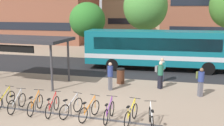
{
  "coord_description": "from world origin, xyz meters",
  "views": [
    {
      "loc": [
        3.87,
        -11.16,
        4.87
      ],
      "look_at": [
        0.27,
        4.29,
        1.59
      ],
      "focal_mm": 41.33,
      "sensor_mm": 36.0,
      "label": 1
    }
  ],
  "objects_px": {
    "parked_bicycle_white_8": "(151,118)",
    "parked_bicycle_purple_6": "(109,112)",
    "parked_bicycle_yellow_7": "(131,114)",
    "commuter_olive_pack_5": "(201,80)",
    "transit_shelter": "(19,40)",
    "trash_bin": "(121,76)",
    "commuter_teal_pack_0": "(162,68)",
    "street_tree_2": "(145,7)",
    "parked_bicycle_orange_5": "(89,111)",
    "city_bus": "(160,48)",
    "commuter_grey_pack_2": "(160,73)",
    "parked_bicycle_red_3": "(53,106)",
    "parked_bicycle_silver_1": "(17,103)",
    "parked_bicycle_orange_2": "(35,105)",
    "parked_bicycle_silver_4": "(71,108)",
    "commuter_black_pack_4": "(110,74)",
    "parked_bicycle_yellow_0": "(4,100)",
    "street_tree_1": "(87,20)"
  },
  "relations": [
    {
      "from": "parked_bicycle_silver_4",
      "to": "commuter_olive_pack_5",
      "type": "distance_m",
      "value": 7.51
    },
    {
      "from": "transit_shelter",
      "to": "trash_bin",
      "type": "relative_size",
      "value": 6.72
    },
    {
      "from": "trash_bin",
      "to": "parked_bicycle_silver_1",
      "type": "bearing_deg",
      "value": -124.54
    },
    {
      "from": "city_bus",
      "to": "commuter_grey_pack_2",
      "type": "distance_m",
      "value": 5.45
    },
    {
      "from": "parked_bicycle_red_3",
      "to": "street_tree_2",
      "type": "xyz_separation_m",
      "value": [
        2.44,
        17.83,
        4.81
      ]
    },
    {
      "from": "parked_bicycle_silver_4",
      "to": "parked_bicycle_purple_6",
      "type": "height_order",
      "value": "same"
    },
    {
      "from": "parked_bicycle_red_3",
      "to": "transit_shelter",
      "type": "distance_m",
      "value": 7.0
    },
    {
      "from": "parked_bicycle_yellow_0",
      "to": "parked_bicycle_white_8",
      "type": "distance_m",
      "value": 7.47
    },
    {
      "from": "parked_bicycle_white_8",
      "to": "commuter_grey_pack_2",
      "type": "bearing_deg",
      "value": -10.93
    },
    {
      "from": "parked_bicycle_orange_5",
      "to": "transit_shelter",
      "type": "xyz_separation_m",
      "value": [
        -6.43,
        4.8,
        2.49
      ]
    },
    {
      "from": "parked_bicycle_orange_5",
      "to": "commuter_black_pack_4",
      "type": "height_order",
      "value": "commuter_black_pack_4"
    },
    {
      "from": "street_tree_1",
      "to": "commuter_olive_pack_5",
      "type": "bearing_deg",
      "value": -45.82
    },
    {
      "from": "city_bus",
      "to": "street_tree_2",
      "type": "distance_m",
      "value": 8.17
    },
    {
      "from": "parked_bicycle_purple_6",
      "to": "commuter_black_pack_4",
      "type": "distance_m",
      "value": 4.55
    },
    {
      "from": "parked_bicycle_yellow_7",
      "to": "trash_bin",
      "type": "bearing_deg",
      "value": 25.9
    },
    {
      "from": "city_bus",
      "to": "parked_bicycle_silver_4",
      "type": "relative_size",
      "value": 7.28
    },
    {
      "from": "transit_shelter",
      "to": "commuter_grey_pack_2",
      "type": "relative_size",
      "value": 3.99
    },
    {
      "from": "trash_bin",
      "to": "street_tree_1",
      "type": "distance_m",
      "value": 10.91
    },
    {
      "from": "street_tree_2",
      "to": "commuter_teal_pack_0",
      "type": "bearing_deg",
      "value": -77.76
    },
    {
      "from": "parked_bicycle_silver_1",
      "to": "transit_shelter",
      "type": "relative_size",
      "value": 0.25
    },
    {
      "from": "parked_bicycle_orange_2",
      "to": "commuter_teal_pack_0",
      "type": "xyz_separation_m",
      "value": [
        5.73,
        6.88,
        0.57
      ]
    },
    {
      "from": "parked_bicycle_orange_2",
      "to": "parked_bicycle_white_8",
      "type": "distance_m",
      "value": 5.6
    },
    {
      "from": "parked_bicycle_white_8",
      "to": "commuter_grey_pack_2",
      "type": "xyz_separation_m",
      "value": [
        0.08,
        5.62,
        0.62
      ]
    },
    {
      "from": "parked_bicycle_purple_6",
      "to": "commuter_teal_pack_0",
      "type": "height_order",
      "value": "commuter_teal_pack_0"
    },
    {
      "from": "commuter_teal_pack_0",
      "to": "transit_shelter",
      "type": "bearing_deg",
      "value": 82.87
    },
    {
      "from": "parked_bicycle_silver_1",
      "to": "parked_bicycle_white_8",
      "type": "xyz_separation_m",
      "value": [
        6.58,
        -0.35,
        0.0
      ]
    },
    {
      "from": "parked_bicycle_purple_6",
      "to": "trash_bin",
      "type": "relative_size",
      "value": 1.67
    },
    {
      "from": "commuter_olive_pack_5",
      "to": "parked_bicycle_orange_5",
      "type": "bearing_deg",
      "value": -73.77
    },
    {
      "from": "parked_bicycle_yellow_0",
      "to": "commuter_grey_pack_2",
      "type": "distance_m",
      "value": 9.09
    },
    {
      "from": "parked_bicycle_orange_5",
      "to": "street_tree_2",
      "type": "distance_m",
      "value": 18.58
    },
    {
      "from": "transit_shelter",
      "to": "street_tree_2",
      "type": "bearing_deg",
      "value": 65.57
    },
    {
      "from": "city_bus",
      "to": "parked_bicycle_orange_5",
      "type": "relative_size",
      "value": 7.22
    },
    {
      "from": "city_bus",
      "to": "parked_bicycle_yellow_0",
      "type": "distance_m",
      "value": 12.79
    },
    {
      "from": "parked_bicycle_red_3",
      "to": "commuter_teal_pack_0",
      "type": "distance_m",
      "value": 8.44
    },
    {
      "from": "parked_bicycle_silver_1",
      "to": "commuter_grey_pack_2",
      "type": "relative_size",
      "value": 0.99
    },
    {
      "from": "parked_bicycle_yellow_7",
      "to": "commuter_olive_pack_5",
      "type": "bearing_deg",
      "value": -26.21
    },
    {
      "from": "street_tree_2",
      "to": "parked_bicycle_purple_6",
      "type": "bearing_deg",
      "value": -88.9
    },
    {
      "from": "parked_bicycle_yellow_0",
      "to": "parked_bicycle_orange_2",
      "type": "height_order",
      "value": "same"
    },
    {
      "from": "parked_bicycle_purple_6",
      "to": "street_tree_2",
      "type": "height_order",
      "value": "street_tree_2"
    },
    {
      "from": "parked_bicycle_white_8",
      "to": "parked_bicycle_purple_6",
      "type": "bearing_deg",
      "value": 72.1
    },
    {
      "from": "parked_bicycle_purple_6",
      "to": "trash_bin",
      "type": "xyz_separation_m",
      "value": [
        -0.66,
        5.96,
        0.13
      ]
    },
    {
      "from": "transit_shelter",
      "to": "street_tree_2",
      "type": "relative_size",
      "value": 0.9
    },
    {
      "from": "commuter_black_pack_4",
      "to": "parked_bicycle_white_8",
      "type": "bearing_deg",
      "value": 1.08
    },
    {
      "from": "transit_shelter",
      "to": "commuter_teal_pack_0",
      "type": "distance_m",
      "value": 9.81
    },
    {
      "from": "parked_bicycle_silver_1",
      "to": "parked_bicycle_purple_6",
      "type": "height_order",
      "value": "same"
    },
    {
      "from": "trash_bin",
      "to": "parked_bicycle_orange_5",
      "type": "bearing_deg",
      "value": -92.39
    },
    {
      "from": "parked_bicycle_orange_5",
      "to": "commuter_olive_pack_5",
      "type": "height_order",
      "value": "commuter_olive_pack_5"
    },
    {
      "from": "parked_bicycle_purple_6",
      "to": "transit_shelter",
      "type": "bearing_deg",
      "value": 59.04
    },
    {
      "from": "commuter_teal_pack_0",
      "to": "commuter_olive_pack_5",
      "type": "bearing_deg",
      "value": -159.26
    },
    {
      "from": "street_tree_2",
      "to": "parked_bicycle_orange_2",
      "type": "bearing_deg",
      "value": -100.69
    }
  ]
}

